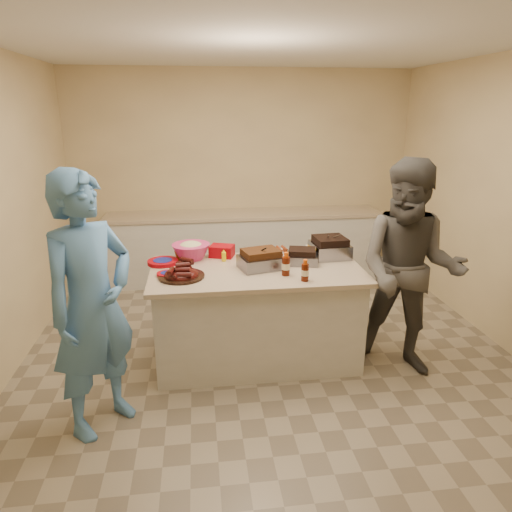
{
  "coord_description": "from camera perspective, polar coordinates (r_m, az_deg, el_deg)",
  "views": [
    {
      "loc": [
        -0.61,
        -3.62,
        2.19
      ],
      "look_at": [
        -0.12,
        0.13,
        0.97
      ],
      "focal_mm": 32.0,
      "sensor_mm": 36.0,
      "label": 1
    }
  ],
  "objects": [
    {
      "name": "coleslaw_bowl",
      "position": [
        4.27,
        -8.07,
        -0.34
      ],
      "size": [
        0.35,
        0.35,
        0.24
      ],
      "primitive_type": null,
      "rotation": [
        0.0,
        0.0,
        -0.0
      ],
      "color": "#C42C69",
      "rests_on": "island"
    },
    {
      "name": "mustard_bottle",
      "position": [
        4.17,
        -4.03,
        -0.65
      ],
      "size": [
        0.04,
        0.04,
        0.11
      ],
      "primitive_type": "cylinder",
      "rotation": [
        0.0,
        0.0,
        -0.0
      ],
      "color": "yellow",
      "rests_on": "island"
    },
    {
      "name": "brisket_tray",
      "position": [
        4.13,
        5.75,
        -0.9
      ],
      "size": [
        0.32,
        0.29,
        0.08
      ],
      "primitive_type": "cube",
      "rotation": [
        0.0,
        0.0,
        -0.23
      ],
      "color": "black",
      "rests_on": "island"
    },
    {
      "name": "plastic_cup",
      "position": [
        4.25,
        -9.45,
        -0.49
      ],
      "size": [
        0.1,
        0.09,
        0.1
      ],
      "primitive_type": "imported",
      "rotation": [
        0.0,
        0.0,
        -0.0
      ],
      "color": "#893910",
      "rests_on": "island"
    },
    {
      "name": "rib_platter",
      "position": [
        3.82,
        -9.28,
        -2.64
      ],
      "size": [
        0.4,
        0.4,
        0.15
      ],
      "primitive_type": null,
      "rotation": [
        0.0,
        0.0,
        -0.06
      ],
      "color": "#470E0B",
      "rests_on": "island"
    },
    {
      "name": "mac_cheese_dish",
      "position": [
        4.37,
        8.41,
        0.09
      ],
      "size": [
        0.37,
        0.3,
        0.09
      ],
      "primitive_type": "cube",
      "rotation": [
        0.0,
        0.0,
        -0.2
      ],
      "color": "gold",
      "rests_on": "island"
    },
    {
      "name": "sauce_bowl",
      "position": [
        4.14,
        -1.1,
        -0.77
      ],
      "size": [
        0.15,
        0.05,
        0.15
      ],
      "primitive_type": "imported",
      "rotation": [
        0.0,
        0.0,
        -0.0
      ],
      "color": "silver",
      "rests_on": "island"
    },
    {
      "name": "plate_stack_large",
      "position": [
        4.18,
        -11.56,
        -0.95
      ],
      "size": [
        0.27,
        0.27,
        0.03
      ],
      "primitive_type": "cylinder",
      "rotation": [
        0.0,
        0.0,
        -0.0
      ],
      "color": "#8E020B",
      "rests_on": "island"
    },
    {
      "name": "island",
      "position": [
        4.33,
        0.09,
        -12.5
      ],
      "size": [
        1.84,
        0.97,
        0.87
      ],
      "primitive_type": null,
      "rotation": [
        0.0,
        0.0,
        -0.0
      ],
      "color": "beige",
      "rests_on": "ground"
    },
    {
      "name": "basket_stack",
      "position": [
        4.31,
        -4.27,
        -0.06
      ],
      "size": [
        0.26,
        0.22,
        0.11
      ],
      "primitive_type": "cube",
      "rotation": [
        0.0,
        0.0,
        -0.33
      ],
      "color": "#8E020B",
      "rests_on": "island"
    },
    {
      "name": "bbq_bottle_b",
      "position": [
        3.71,
        6.11,
        -3.09
      ],
      "size": [
        0.06,
        0.06,
        0.18
      ],
      "primitive_type": "cylinder",
      "rotation": [
        0.0,
        0.0,
        -0.0
      ],
      "color": "#431205",
      "rests_on": "island"
    },
    {
      "name": "guest_gray",
      "position": [
        4.37,
        17.36,
        -13.13
      ],
      "size": [
        1.68,
        2.04,
        0.69
      ],
      "primitive_type": "imported",
      "rotation": [
        0.0,
        0.0,
        -0.52
      ],
      "color": "#514D49",
      "rests_on": "ground"
    },
    {
      "name": "room",
      "position": [
        4.28,
        1.88,
        -12.94
      ],
      "size": [
        4.5,
        5.0,
        2.7
      ],
      "primitive_type": null,
      "color": "#D5BB88",
      "rests_on": "ground"
    },
    {
      "name": "sausage_plate",
      "position": [
        4.36,
        2.18,
        0.2
      ],
      "size": [
        0.37,
        0.37,
        0.06
      ],
      "primitive_type": "cylinder",
      "rotation": [
        0.0,
        0.0,
        0.1
      ],
      "color": "silver",
      "rests_on": "island"
    },
    {
      "name": "plate_stack_small",
      "position": [
        3.88,
        -11.08,
        -2.39
      ],
      "size": [
        0.17,
        0.17,
        0.02
      ],
      "primitive_type": "cylinder",
      "rotation": [
        0.0,
        0.0,
        -0.0
      ],
      "color": "#8E020B",
      "rests_on": "island"
    },
    {
      "name": "pulled_pork_tray",
      "position": [
        3.98,
        0.6,
        -1.52
      ],
      "size": [
        0.42,
        0.35,
        0.11
      ],
      "primitive_type": "cube",
      "rotation": [
        0.0,
        0.0,
        0.25
      ],
      "color": "#47230F",
      "rests_on": "island"
    },
    {
      "name": "guest_blue",
      "position": [
        3.74,
        -18.22,
        -19.08
      ],
      "size": [
        1.84,
        1.72,
        0.44
      ],
      "primitive_type": "imported",
      "rotation": [
        0.0,
        0.0,
        0.86
      ],
      "color": "#4D82BE",
      "rests_on": "ground"
    },
    {
      "name": "bbq_bottle_a",
      "position": [
        3.82,
        3.73,
        -2.39
      ],
      "size": [
        0.07,
        0.07,
        0.2
      ],
      "primitive_type": "cylinder",
      "rotation": [
        0.0,
        0.0,
        -0.0
      ],
      "color": "#431205",
      "rests_on": "island"
    },
    {
      "name": "back_counter",
      "position": [
        6.11,
        -1.37,
        1.32
      ],
      "size": [
        3.6,
        0.64,
        0.9
      ],
      "primitive_type": null,
      "color": "beige",
      "rests_on": "ground"
    },
    {
      "name": "roasting_pan",
      "position": [
        4.34,
        9.15,
        -0.08
      ],
      "size": [
        0.35,
        0.35,
        0.13
      ],
      "primitive_type": "cube",
      "rotation": [
        0.0,
        0.0,
        0.07
      ],
      "color": "gray",
      "rests_on": "island"
    }
  ]
}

